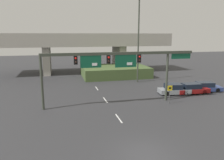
{
  "coord_description": "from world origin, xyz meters",
  "views": [
    {
      "loc": [
        -5.45,
        -12.78,
        8.03
      ],
      "look_at": [
        0.0,
        9.49,
        3.29
      ],
      "focal_mm": 35.0,
      "sensor_mm": 36.0,
      "label": 1
    }
  ],
  "objects_px": {
    "parked_sedan_near_right": "(174,89)",
    "parked_sedan_far_right": "(205,87)",
    "parked_sedan_mid_right": "(192,89)",
    "signal_gantry": "(117,62)",
    "speed_limit_sign": "(170,92)",
    "highway_light_pole_near": "(138,39)"
  },
  "relations": [
    {
      "from": "parked_sedan_mid_right",
      "to": "speed_limit_sign",
      "type": "bearing_deg",
      "value": -144.35
    },
    {
      "from": "highway_light_pole_near",
      "to": "parked_sedan_near_right",
      "type": "bearing_deg",
      "value": -76.03
    },
    {
      "from": "parked_sedan_mid_right",
      "to": "parked_sedan_far_right",
      "type": "xyz_separation_m",
      "value": [
        2.65,
        0.58,
        -0.03
      ]
    },
    {
      "from": "parked_sedan_mid_right",
      "to": "parked_sedan_far_right",
      "type": "bearing_deg",
      "value": 14.68
    },
    {
      "from": "signal_gantry",
      "to": "parked_sedan_near_right",
      "type": "xyz_separation_m",
      "value": [
        8.75,
        2.4,
        -4.37
      ]
    },
    {
      "from": "signal_gantry",
      "to": "speed_limit_sign",
      "type": "height_order",
      "value": "signal_gantry"
    },
    {
      "from": "speed_limit_sign",
      "to": "parked_sedan_mid_right",
      "type": "distance_m",
      "value": 6.4
    },
    {
      "from": "speed_limit_sign",
      "to": "parked_sedan_near_right",
      "type": "distance_m",
      "value": 4.71
    },
    {
      "from": "parked_sedan_near_right",
      "to": "parked_sedan_far_right",
      "type": "xyz_separation_m",
      "value": [
        5.24,
        0.3,
        -0.03
      ]
    },
    {
      "from": "signal_gantry",
      "to": "highway_light_pole_near",
      "type": "distance_m",
      "value": 13.06
    },
    {
      "from": "speed_limit_sign",
      "to": "parked_sedan_near_right",
      "type": "height_order",
      "value": "speed_limit_sign"
    },
    {
      "from": "speed_limit_sign",
      "to": "highway_light_pole_near",
      "type": "distance_m",
      "value": 13.74
    },
    {
      "from": "highway_light_pole_near",
      "to": "parked_sedan_mid_right",
      "type": "relative_size",
      "value": 2.99
    },
    {
      "from": "speed_limit_sign",
      "to": "parked_sedan_near_right",
      "type": "bearing_deg",
      "value": 54.24
    },
    {
      "from": "parked_sedan_near_right",
      "to": "parked_sedan_mid_right",
      "type": "bearing_deg",
      "value": 1.69
    },
    {
      "from": "signal_gantry",
      "to": "parked_sedan_far_right",
      "type": "relative_size",
      "value": 3.9
    },
    {
      "from": "highway_light_pole_near",
      "to": "parked_sedan_mid_right",
      "type": "height_order",
      "value": "highway_light_pole_near"
    },
    {
      "from": "highway_light_pole_near",
      "to": "parked_sedan_far_right",
      "type": "relative_size",
      "value": 3.05
    },
    {
      "from": "highway_light_pole_near",
      "to": "parked_sedan_mid_right",
      "type": "xyz_separation_m",
      "value": [
        4.74,
        -8.9,
        -6.73
      ]
    },
    {
      "from": "highway_light_pole_near",
      "to": "parked_sedan_far_right",
      "type": "bearing_deg",
      "value": -48.4
    },
    {
      "from": "parked_sedan_mid_right",
      "to": "parked_sedan_far_right",
      "type": "distance_m",
      "value": 2.71
    },
    {
      "from": "speed_limit_sign",
      "to": "parked_sedan_far_right",
      "type": "distance_m",
      "value": 8.97
    }
  ]
}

